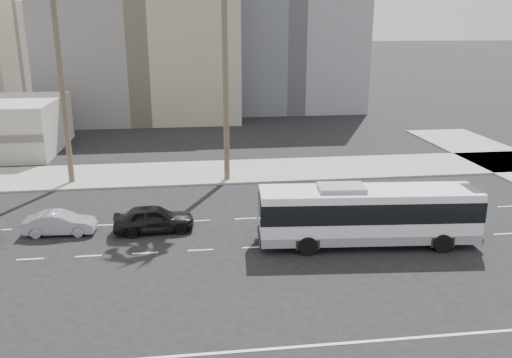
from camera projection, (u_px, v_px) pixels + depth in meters
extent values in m
plane|color=black|center=(307.00, 245.00, 29.46)|extent=(700.00, 700.00, 0.00)
cube|color=gray|center=(267.00, 170.00, 44.17)|extent=(120.00, 7.00, 0.15)
cube|color=gray|center=(143.00, 47.00, 68.17)|extent=(24.00, 18.00, 18.00)
cube|color=slate|center=(284.00, 16.00, 76.13)|extent=(20.00, 20.00, 26.00)
cube|color=beige|center=(194.00, 3.00, 260.47)|extent=(42.00, 42.00, 44.00)
cube|color=silver|center=(368.00, 213.00, 29.04)|extent=(12.25, 3.60, 2.71)
cube|color=black|center=(368.00, 207.00, 28.94)|extent=(12.32, 3.67, 1.15)
cube|color=gray|center=(367.00, 233.00, 29.38)|extent=(12.28, 3.65, 0.52)
cube|color=gray|center=(342.00, 189.00, 28.43)|extent=(2.62, 1.86, 0.31)
cube|color=#262628|center=(467.00, 188.00, 29.40)|extent=(0.77, 1.92, 0.31)
cylinder|color=black|center=(442.00, 241.00, 28.64)|extent=(1.04, 0.31, 1.04)
cylinder|color=black|center=(421.00, 223.00, 31.17)|extent=(1.04, 0.31, 1.04)
cylinder|color=black|center=(311.00, 248.00, 27.73)|extent=(1.04, 0.31, 1.04)
cylinder|color=black|center=(300.00, 229.00, 30.26)|extent=(1.04, 0.31, 1.04)
imported|color=black|center=(154.00, 219.00, 31.14)|extent=(2.27, 4.89, 1.62)
imported|color=gray|center=(60.00, 223.00, 30.78)|extent=(1.60, 4.16, 1.35)
cylinder|color=brown|center=(225.00, 66.00, 38.90)|extent=(0.49, 0.49, 17.92)
cylinder|color=brown|center=(61.00, 80.00, 38.50)|extent=(0.50, 0.50, 15.96)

